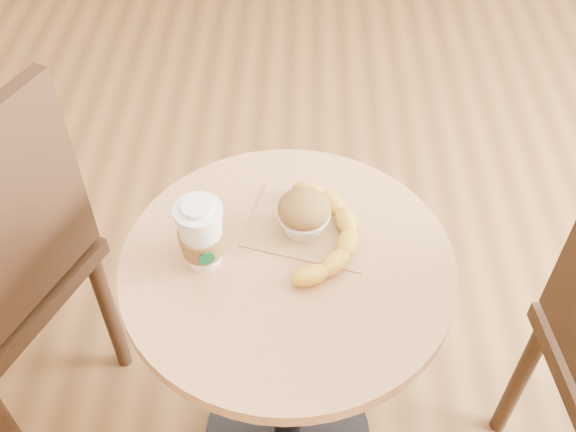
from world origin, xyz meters
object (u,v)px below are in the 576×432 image
object	(u,v)px
cafe_table	(288,333)
coffee_cup	(201,236)
muffin	(304,214)
banana	(328,232)

from	to	relation	value
cafe_table	coffee_cup	distance (m)	0.35
muffin	banana	distance (m)	0.06
muffin	banana	bearing A→B (deg)	-24.33
coffee_cup	muffin	bearing A→B (deg)	4.67
coffee_cup	banana	distance (m)	0.24
coffee_cup	muffin	world-z (taller)	coffee_cup
cafe_table	coffee_cup	world-z (taller)	coffee_cup
banana	muffin	bearing A→B (deg)	160.23
cafe_table	muffin	size ratio (longest dim) A/B	7.29
muffin	banana	size ratio (longest dim) A/B	0.36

